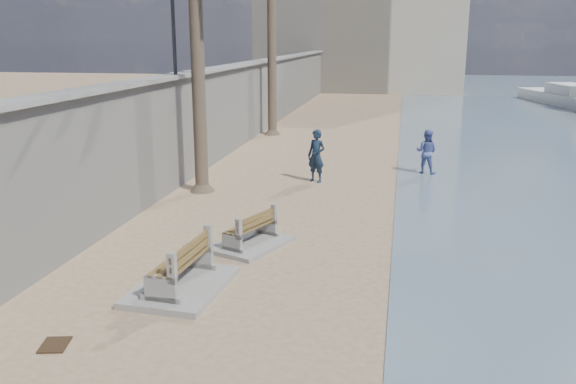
{
  "coord_description": "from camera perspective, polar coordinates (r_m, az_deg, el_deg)",
  "views": [
    {
      "loc": [
        2.09,
        -6.78,
        4.79
      ],
      "look_at": [
        -0.5,
        7.0,
        1.2
      ],
      "focal_mm": 38.0,
      "sensor_mm": 36.0,
      "label": 1
    }
  ],
  "objects": [
    {
      "name": "wall_cap",
      "position": [
        27.78,
        -4.67,
        11.76
      ],
      "size": [
        0.8,
        70.0,
        0.12
      ],
      "primitive_type": "cube",
      "color": "gray",
      "rests_on": "seawall"
    },
    {
      "name": "end_building",
      "position": [
        58.96,
        6.96,
        16.41
      ],
      "size": [
        18.0,
        12.0,
        14.0
      ],
      "primitive_type": "cube",
      "color": "#B7AA93",
      "rests_on": "ground_plane"
    },
    {
      "name": "bench_near",
      "position": [
        12.05,
        -9.99,
        -7.09
      ],
      "size": [
        1.77,
        2.45,
        0.98
      ],
      "color": "gray",
      "rests_on": "ground_plane"
    },
    {
      "name": "bench_far",
      "position": [
        14.29,
        -3.52,
        -3.76
      ],
      "size": [
        1.94,
        2.27,
        0.8
      ],
      "color": "gray",
      "rests_on": "ground_plane"
    },
    {
      "name": "seawall",
      "position": [
        27.92,
        -4.59,
        8.06
      ],
      "size": [
        0.45,
        70.0,
        3.5
      ],
      "primitive_type": "cube",
      "color": "gray",
      "rests_on": "ground_plane"
    },
    {
      "name": "debris_b",
      "position": [
        10.69,
        -20.99,
        -13.21
      ],
      "size": [
        0.52,
        0.6,
        0.03
      ],
      "primitive_type": "cube",
      "rotation": [
        0.0,
        0.0,
        4.94
      ],
      "color": "#382616",
      "rests_on": "ground_plane"
    },
    {
      "name": "person_b",
      "position": [
        22.34,
        12.85,
        3.91
      ],
      "size": [
        1.0,
        0.87,
        1.75
      ],
      "primitive_type": "imported",
      "rotation": [
        0.0,
        0.0,
        2.84
      ],
      "color": "#4E5DA2",
      "rests_on": "ground_plane"
    },
    {
      "name": "yacht_far",
      "position": [
        49.47,
        24.24,
        7.96
      ],
      "size": [
        4.76,
        9.79,
        1.5
      ],
      "primitive_type": null,
      "rotation": [
        0.0,
        0.0,
        1.8
      ],
      "color": "silver",
      "rests_on": "bay_water"
    },
    {
      "name": "debris_d",
      "position": [
        12.24,
        -12.82,
        -8.97
      ],
      "size": [
        0.37,
        0.46,
        0.03
      ],
      "primitive_type": "cube",
      "rotation": [
        0.0,
        0.0,
        4.72
      ],
      "color": "#382616",
      "rests_on": "ground_plane"
    },
    {
      "name": "person_a",
      "position": [
        20.49,
        2.68,
        3.75
      ],
      "size": [
        0.88,
        0.77,
        2.05
      ],
      "primitive_type": "imported",
      "rotation": [
        0.0,
        0.0,
        -0.46
      ],
      "color": "#142338",
      "rests_on": "ground_plane"
    }
  ]
}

